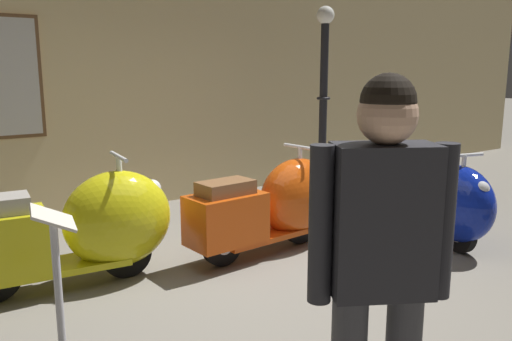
{
  "coord_description": "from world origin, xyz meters",
  "views": [
    {
      "loc": [
        -2.49,
        -3.25,
        1.79
      ],
      "look_at": [
        0.36,
        0.76,
        0.83
      ],
      "focal_mm": 36.27,
      "sensor_mm": 36.0,
      "label": 1
    }
  ],
  "objects_px": {
    "scooter_0": "(83,228)",
    "lamppost": "(323,106)",
    "scooter_2": "(441,201)",
    "scooter_1": "(277,204)",
    "info_stanchion": "(60,312)",
    "visitor_0": "(380,259)"
  },
  "relations": [
    {
      "from": "scooter_0",
      "to": "lamppost",
      "type": "xyz_separation_m",
      "value": [
        3.72,
        1.14,
        0.81
      ]
    },
    {
      "from": "scooter_2",
      "to": "lamppost",
      "type": "relative_size",
      "value": 0.64
    },
    {
      "from": "scooter_1",
      "to": "info_stanchion",
      "type": "bearing_deg",
      "value": -159.48
    },
    {
      "from": "scooter_1",
      "to": "info_stanchion",
      "type": "distance_m",
      "value": 2.62
    },
    {
      "from": "scooter_0",
      "to": "scooter_1",
      "type": "distance_m",
      "value": 1.86
    },
    {
      "from": "scooter_0",
      "to": "scooter_2",
      "type": "relative_size",
      "value": 1.08
    },
    {
      "from": "scooter_1",
      "to": "info_stanchion",
      "type": "xyz_separation_m",
      "value": [
        -2.39,
        -1.08,
        -0.04
      ]
    },
    {
      "from": "scooter_2",
      "to": "scooter_0",
      "type": "bearing_deg",
      "value": -92.02
    },
    {
      "from": "lamppost",
      "to": "info_stanchion",
      "type": "distance_m",
      "value": 5.01
    },
    {
      "from": "scooter_1",
      "to": "scooter_2",
      "type": "height_order",
      "value": "scooter_1"
    },
    {
      "from": "scooter_1",
      "to": "scooter_2",
      "type": "xyz_separation_m",
      "value": [
        1.53,
        -0.8,
        -0.02
      ]
    },
    {
      "from": "scooter_0",
      "to": "visitor_0",
      "type": "bearing_deg",
      "value": -76.52
    },
    {
      "from": "scooter_0",
      "to": "scooter_1",
      "type": "bearing_deg",
      "value": -1.58
    },
    {
      "from": "visitor_0",
      "to": "scooter_2",
      "type": "bearing_deg",
      "value": -29.48
    },
    {
      "from": "lamppost",
      "to": "visitor_0",
      "type": "relative_size",
      "value": 1.48
    },
    {
      "from": "info_stanchion",
      "to": "lamppost",
      "type": "bearing_deg",
      "value": 30.15
    },
    {
      "from": "lamppost",
      "to": "scooter_2",
      "type": "bearing_deg",
      "value": -99.09
    },
    {
      "from": "visitor_0",
      "to": "info_stanchion",
      "type": "relative_size",
      "value": 1.69
    },
    {
      "from": "scooter_1",
      "to": "lamppost",
      "type": "distance_m",
      "value": 2.49
    },
    {
      "from": "scooter_2",
      "to": "info_stanchion",
      "type": "distance_m",
      "value": 3.93
    },
    {
      "from": "scooter_1",
      "to": "scooter_2",
      "type": "bearing_deg",
      "value": -31.58
    },
    {
      "from": "lamppost",
      "to": "scooter_0",
      "type": "bearing_deg",
      "value": -162.95
    }
  ]
}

